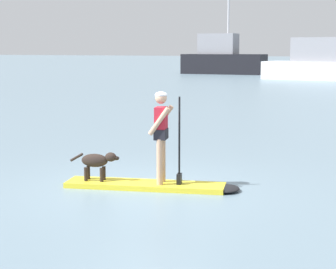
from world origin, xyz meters
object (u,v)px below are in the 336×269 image
at_px(dog, 97,161).
at_px(paddleboard, 157,186).
at_px(moored_boat_center, 335,64).
at_px(person_paddler, 162,131).
at_px(moored_boat_far_port, 222,59).

bearing_deg(dog, paddleboard, 15.55).
bearing_deg(moored_boat_center, dog, -85.62).
bearing_deg(person_paddler, paddleboard, -164.45).
xyz_separation_m(paddleboard, moored_boat_far_port, (-17.47, 49.43, 1.56)).
relative_size(person_paddler, moored_boat_center, 0.14).
bearing_deg(dog, moored_boat_far_port, 108.18).
bearing_deg(moored_boat_far_port, paddleboard, -70.53).
height_order(paddleboard, person_paddler, person_paddler).
distance_m(paddleboard, person_paddler, 1.07).
relative_size(paddleboard, moored_boat_far_port, 0.37).
height_order(moored_boat_far_port, moored_boat_center, moored_boat_center).
distance_m(dog, moored_boat_center, 42.24).
bearing_deg(moored_boat_far_port, moored_boat_center, -30.19).
distance_m(paddleboard, dog, 1.25).
xyz_separation_m(moored_boat_far_port, moored_boat_center, (13.12, -7.63, -0.25)).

